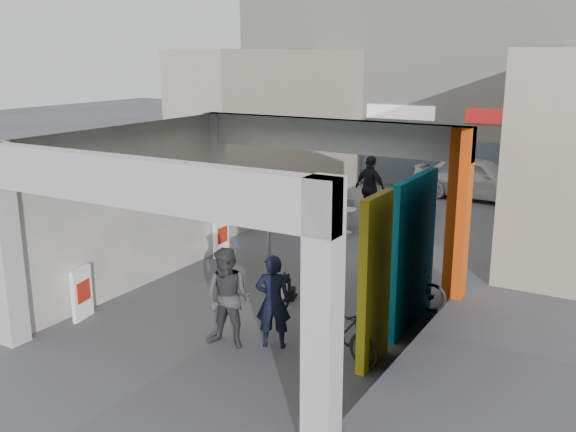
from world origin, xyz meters
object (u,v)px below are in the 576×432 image
Objects in this scene: cafe_set at (346,220)px; man_with_dog at (273,301)px; produce_stand at (313,220)px; white_van at (478,178)px; border_collie at (287,289)px; man_back_turned at (228,298)px; man_crates at (370,188)px; man_elderly at (405,248)px; bicycle_rear at (342,332)px; bicycle_front at (404,285)px.

man_with_dog reaches higher than cafe_set.
produce_stand is 0.25× the size of white_van.
man_back_turned is at bearing -107.51° from border_collie.
white_van is at bearing -94.37° from man_crates.
man_back_turned is at bearing -97.31° from man_elderly.
cafe_set is at bearing 42.79° from bicycle_rear.
white_van is at bearing 77.75° from produce_stand.
bicycle_rear is 13.22m from white_van.
man_crates is (0.97, 1.81, 0.70)m from produce_stand.
bicycle_front is at bearing 0.14° from border_collie.
produce_stand is 7.60m from man_with_dog.
bicycle_front is (2.15, 0.88, 0.20)m from border_collie.
man_with_dog reaches higher than bicycle_front.
border_collie is 6.99m from man_crates.
bicycle_rear is (2.05, -1.75, 0.22)m from border_collie.
border_collie is at bearing -77.11° from cafe_set.
man_back_turned is 9.27m from man_crates.
man_crates reaches higher than man_back_turned.
man_elderly is 5.48m from man_crates.
bicycle_rear is (0.36, -3.91, -0.33)m from man_elderly.
man_with_dog is (2.10, -7.40, 0.53)m from cafe_set.
produce_stand is 7.06m from white_van.
produce_stand is at bearing 159.52° from white_van.
white_van is at bearing 79.76° from man_back_turned.
man_back_turned reaches higher than white_van.
white_van is (0.09, 13.36, -0.09)m from man_with_dog.
cafe_set is 0.93m from produce_stand.
bicycle_front is (3.40, -4.58, 0.16)m from cafe_set.
man_elderly reaches higher than border_collie.
man_crates reaches higher than bicycle_rear.
man_crates reaches higher than man_elderly.
bicycle_rear is 0.36× the size of white_van.
man_back_turned reaches higher than bicycle_front.
white_van reaches higher than produce_stand.
man_with_dog is 0.96× the size of bicycle_front.
bicycle_front is at bearing -31.43° from produce_stand.
man_crates is at bearing 24.78° from bicycle_front.
man_with_dog is 1.27m from bicycle_rear.
cafe_set is 0.78× the size of man_back_turned.
man_back_turned is 1.99m from bicycle_rear.
man_with_dog is 0.77m from man_back_turned.
man_elderly is (2.95, -3.30, 0.50)m from cafe_set.
man_with_dog is 1.06× the size of bicycle_rear.
man_back_turned is (2.27, -7.36, 0.59)m from produce_stand.
white_van is (0.94, 11.42, 0.49)m from border_collie.
bicycle_front is at bearing 15.99° from bicycle_rear.
man_with_dog is (0.85, -1.94, 0.57)m from border_collie.
white_van is (3.02, 6.37, 0.45)m from produce_stand.
man_with_dog is 3.13m from bicycle_front.
man_back_turned is 1.02× the size of bicycle_front.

